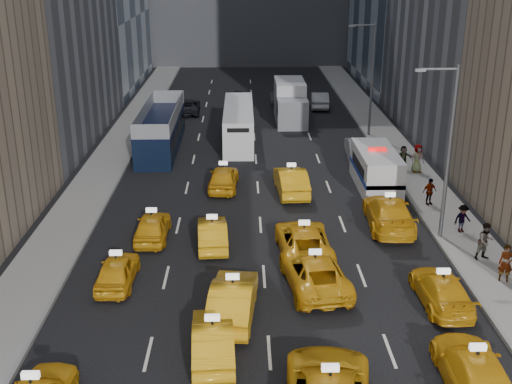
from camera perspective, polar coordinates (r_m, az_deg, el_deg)
sidewalk_west at (r=46.41m, az=-13.07°, el=2.52°), size 3.00×90.00×0.15m
sidewalk_east at (r=46.83m, az=12.98°, el=2.68°), size 3.00×90.00×0.15m
curb_west at (r=46.13m, az=-11.31°, el=2.56°), size 0.15×90.00×0.18m
curb_east at (r=46.49m, az=11.25°, el=2.71°), size 0.15×90.00×0.18m
streetlight_near at (r=33.14m, az=16.63°, el=3.79°), size 2.15×0.22×9.00m
streetlight_far at (r=52.05m, az=10.16°, el=10.14°), size 2.15×0.22×9.00m
taxi_5 at (r=24.04m, az=-3.85°, el=-12.96°), size 1.74×4.36×1.41m
taxi_7 at (r=23.56m, az=18.85°, el=-14.85°), size 2.25×5.15×1.48m
taxi_8 at (r=29.43m, az=-12.24°, el=-6.85°), size 1.62×3.92×1.33m
taxi_9 at (r=26.31m, az=-2.08°, el=-9.49°), size 2.17×5.03×1.61m
taxi_10 at (r=28.64m, az=5.23°, el=-7.06°), size 3.13×5.64×1.49m
taxi_11 at (r=28.34m, az=16.16°, el=-8.36°), size 1.95×4.59×1.32m
taxi_12 at (r=33.60m, az=-9.20°, el=-3.04°), size 1.65×4.09×1.39m
taxi_13 at (r=32.49m, az=-3.89°, el=-3.68°), size 1.74×4.24×1.37m
taxi_14 at (r=31.49m, az=4.26°, el=-4.36°), size 2.70×5.51×1.51m
taxi_15 at (r=35.29m, az=11.73°, el=-1.82°), size 2.63×5.81×1.65m
taxi_16 at (r=40.26m, az=-2.91°, el=1.28°), size 2.02×4.46×1.49m
taxi_17 at (r=39.49m, az=3.14°, el=1.00°), size 2.04×5.04×1.63m
nypd_van at (r=41.05m, az=10.62°, el=1.97°), size 2.43×6.09×2.60m
double_decker at (r=48.98m, az=-8.45°, el=5.66°), size 3.55×11.49×3.29m
city_bus at (r=50.67m, az=-1.56°, el=6.06°), size 3.52×10.92×2.77m
box_truck at (r=57.06m, az=3.06°, el=8.00°), size 3.19×7.66×3.41m
misc_car_0 at (r=46.92m, az=9.08°, el=3.88°), size 1.90×4.76×1.54m
misc_car_1 at (r=60.24m, az=-6.07°, el=7.58°), size 2.37×4.85×1.33m
misc_car_2 at (r=64.65m, az=2.18°, el=8.60°), size 2.08×4.89×1.41m
misc_car_3 at (r=63.61m, az=-1.64°, el=8.41°), size 2.00×4.26×1.41m
misc_car_4 at (r=62.46m, az=5.67°, el=8.15°), size 1.94×4.75×1.53m
pedestrian_0 at (r=30.70m, az=21.33°, el=-5.92°), size 0.73×0.58×1.75m
pedestrian_1 at (r=32.48m, az=19.75°, el=-4.15°), size 1.00×0.72×1.86m
pedestrian_2 at (r=35.28m, az=17.89°, el=-2.26°), size 1.06×0.70×1.53m
pedestrian_3 at (r=38.60m, az=15.17°, el=0.04°), size 1.02×0.74×1.59m
pedestrian_4 at (r=44.20m, az=14.16°, el=2.93°), size 1.04×0.76×1.91m
pedestrian_5 at (r=44.65m, az=12.95°, el=3.01°), size 1.53×0.55×1.62m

